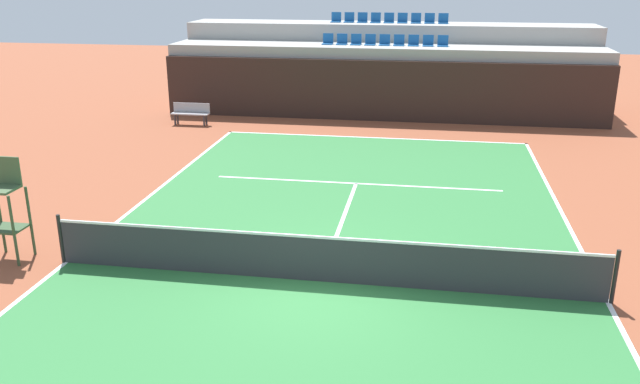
% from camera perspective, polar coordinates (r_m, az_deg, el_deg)
% --- Properties ---
extents(ground_plane, '(80.00, 80.00, 0.00)m').
position_cam_1_polar(ground_plane, '(13.28, -0.02, -7.73)').
color(ground_plane, brown).
extents(court_surface, '(11.00, 24.00, 0.01)m').
position_cam_1_polar(court_surface, '(13.28, -0.02, -7.71)').
color(court_surface, '#2D7238').
rests_on(court_surface, ground_plane).
extents(baseline_far, '(11.00, 0.10, 0.00)m').
position_cam_1_polar(baseline_far, '(24.49, 4.60, 4.69)').
color(baseline_far, white).
rests_on(baseline_far, court_surface).
extents(sideline_left, '(0.10, 24.00, 0.00)m').
position_cam_1_polar(sideline_left, '(15.08, -21.02, -5.66)').
color(sideline_left, white).
rests_on(sideline_left, court_surface).
extents(sideline_right, '(0.10, 24.00, 0.00)m').
position_cam_1_polar(sideline_right, '(13.59, 23.57, -8.73)').
color(sideline_right, white).
rests_on(sideline_right, court_surface).
extents(service_line_far, '(8.26, 0.10, 0.00)m').
position_cam_1_polar(service_line_far, '(19.17, 3.13, 0.74)').
color(service_line_far, white).
rests_on(service_line_far, court_surface).
extents(centre_service_line, '(0.10, 6.40, 0.00)m').
position_cam_1_polar(centre_service_line, '(16.18, 1.85, -2.71)').
color(centre_service_line, white).
rests_on(centre_service_line, court_surface).
extents(back_wall, '(18.00, 0.30, 2.44)m').
position_cam_1_polar(back_wall, '(27.18, 5.24, 8.67)').
color(back_wall, black).
rests_on(back_wall, ground_plane).
extents(stands_tier_lower, '(18.00, 2.40, 2.88)m').
position_cam_1_polar(stands_tier_lower, '(28.47, 5.47, 9.57)').
color(stands_tier_lower, '#9E9E99').
rests_on(stands_tier_lower, ground_plane).
extents(stands_tier_upper, '(18.00, 2.40, 3.61)m').
position_cam_1_polar(stands_tier_upper, '(30.78, 5.83, 10.93)').
color(stands_tier_upper, '#9E9E99').
rests_on(stands_tier_upper, ground_plane).
extents(seating_row_lower, '(5.22, 0.44, 0.44)m').
position_cam_1_polar(seating_row_lower, '(28.36, 5.58, 12.73)').
color(seating_row_lower, '#145193').
rests_on(seating_row_lower, stands_tier_lower).
extents(seating_row_upper, '(5.22, 0.44, 0.44)m').
position_cam_1_polar(seating_row_upper, '(30.68, 5.96, 14.52)').
color(seating_row_upper, '#145193').
rests_on(seating_row_upper, stands_tier_upper).
extents(tennis_net, '(11.08, 0.08, 1.07)m').
position_cam_1_polar(tennis_net, '(13.06, -0.02, -5.73)').
color(tennis_net, black).
rests_on(tennis_net, court_surface).
extents(umpire_chair, '(0.76, 0.66, 2.20)m').
position_cam_1_polar(umpire_chair, '(15.37, -25.45, -1.09)').
color(umpire_chair, '#334C2D').
rests_on(umpire_chair, ground_plane).
extents(player_bench, '(1.50, 0.40, 0.85)m').
position_cam_1_polar(player_bench, '(26.96, -11.06, 6.78)').
color(player_bench, '#99999E').
rests_on(player_bench, ground_plane).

